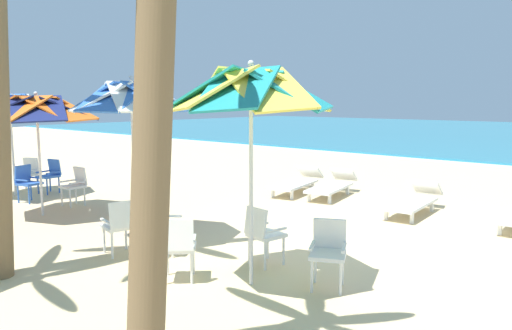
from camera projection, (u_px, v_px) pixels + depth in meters
name	position (u px, v px, depth m)	size (l,w,h in m)	color
ground_plane	(355.00, 239.00, 8.39)	(80.00, 80.00, 0.00)	beige
beach_umbrella_0	(251.00, 93.00, 5.99)	(2.07, 2.07, 2.86)	silver
plastic_chair_0	(178.00, 245.00, 6.35)	(0.63, 0.63, 0.87)	white
plastic_chair_1	(328.00, 249.00, 6.17)	(0.59, 0.61, 0.87)	white
plastic_chair_2	(263.00, 232.00, 6.97)	(0.51, 0.53, 0.87)	white
beach_umbrella_1	(132.00, 99.00, 7.95)	(2.07, 2.07, 2.77)	silver
plastic_chair_3	(154.00, 200.00, 9.15)	(0.63, 0.63, 0.87)	red
plastic_chair_4	(120.00, 224.00, 7.44)	(0.55, 0.53, 0.87)	white
plastic_chair_5	(161.00, 222.00, 7.53)	(0.62, 0.61, 0.87)	white
beach_umbrella_2	(37.00, 109.00, 9.78)	(2.47, 2.47, 2.55)	silver
plastic_chair_6	(75.00, 184.00, 10.98)	(0.46, 0.48, 0.87)	white
beach_umbrella_3	(10.00, 105.00, 11.83)	(2.27, 2.27, 2.61)	silver
plastic_chair_7	(28.00, 172.00, 12.73)	(0.60, 0.62, 0.87)	white
plastic_chair_8	(50.00, 174.00, 12.44)	(0.51, 0.54, 0.87)	blue
plastic_chair_9	(27.00, 181.00, 11.34)	(0.57, 0.54, 0.87)	blue
sun_lounger_1	(414.00, 200.00, 10.20)	(0.80, 2.19, 0.62)	white
sun_lounger_2	(332.00, 185.00, 12.03)	(1.05, 2.23, 0.62)	white
sun_lounger_3	(297.00, 182.00, 12.49)	(1.03, 2.23, 0.62)	white
palm_tree_2	(151.00, 54.00, 3.93)	(2.85, 2.74, 4.47)	brown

